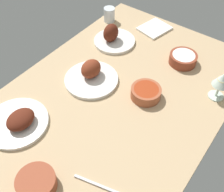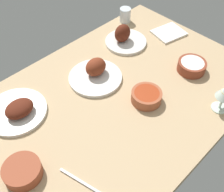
% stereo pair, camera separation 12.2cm
% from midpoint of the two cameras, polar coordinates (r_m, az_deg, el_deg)
% --- Properties ---
extents(dining_table, '(1.40, 0.90, 0.04)m').
position_cam_midpoint_polar(dining_table, '(1.25, -2.79, -1.38)').
color(dining_table, tan).
rests_on(dining_table, ground).
extents(plate_far_side, '(0.26, 0.26, 0.07)m').
position_cam_midpoint_polar(plate_far_side, '(1.21, -21.58, -5.09)').
color(plate_far_side, silver).
rests_on(plate_far_side, dining_table).
extents(plate_center_main, '(0.25, 0.25, 0.10)m').
position_cam_midpoint_polar(plate_center_main, '(1.31, -6.98, 4.17)').
color(plate_center_main, silver).
rests_on(plate_center_main, dining_table).
extents(plate_near_viewer, '(0.22, 0.22, 0.11)m').
position_cam_midpoint_polar(plate_near_viewer, '(1.52, -2.17, 11.91)').
color(plate_near_viewer, silver).
rests_on(plate_near_viewer, dining_table).
extents(bowl_cream, '(0.14, 0.14, 0.05)m').
position_cam_midpoint_polar(bowl_cream, '(1.42, 12.10, 7.48)').
color(bowl_cream, brown).
rests_on(bowl_cream, dining_table).
extents(bowl_soup, '(0.14, 0.14, 0.05)m').
position_cam_midpoint_polar(bowl_soup, '(1.04, -18.79, -16.80)').
color(bowl_soup, brown).
rests_on(bowl_soup, dining_table).
extents(bowl_sauce, '(0.14, 0.14, 0.05)m').
position_cam_midpoint_polar(bowl_sauce, '(1.23, 4.21, 0.60)').
color(bowl_sauce, '#A35133').
rests_on(bowl_sauce, dining_table).
extents(wine_glass, '(0.08, 0.08, 0.14)m').
position_cam_midpoint_polar(wine_glass, '(1.24, 19.22, 2.88)').
color(wine_glass, silver).
rests_on(wine_glass, dining_table).
extents(water_tumbler, '(0.06, 0.06, 0.08)m').
position_cam_midpoint_polar(water_tumbler, '(1.69, -2.71, 16.38)').
color(water_tumbler, silver).
rests_on(water_tumbler, dining_table).
extents(folded_napkin, '(0.19, 0.17, 0.01)m').
position_cam_midpoint_polar(folded_napkin, '(1.64, 6.62, 13.60)').
color(folded_napkin, white).
rests_on(folded_napkin, dining_table).
extents(fork_loose, '(0.05, 0.19, 0.01)m').
position_cam_midpoint_polar(fork_loose, '(1.01, -6.39, -18.09)').
color(fork_loose, silver).
rests_on(fork_loose, dining_table).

